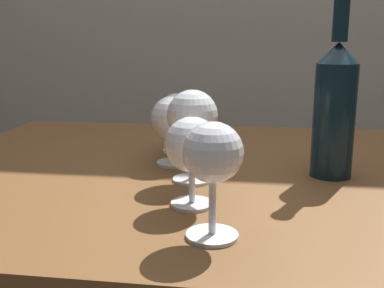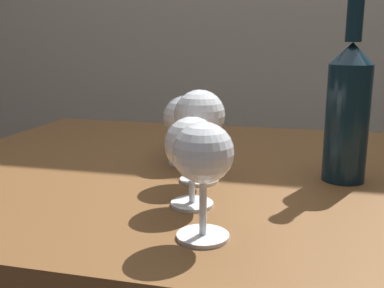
{
  "view_description": "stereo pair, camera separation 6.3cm",
  "coord_description": "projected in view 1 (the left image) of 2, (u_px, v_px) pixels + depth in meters",
  "views": [
    {
      "loc": [
        -0.02,
        -0.81,
        0.95
      ],
      "look_at": [
        -0.11,
        -0.2,
        0.8
      ],
      "focal_mm": 42.63,
      "sensor_mm": 36.0,
      "label": 1
    },
    {
      "loc": [
        0.04,
        -0.8,
        0.95
      ],
      "look_at": [
        -0.11,
        -0.2,
        0.8
      ],
      "focal_mm": 42.63,
      "sensor_mm": 36.0,
      "label": 2
    }
  ],
  "objects": [
    {
      "name": "wine_glass_white",
      "position": [
        192.0,
        117.0,
        0.74
      ],
      "size": [
        0.08,
        0.08,
        0.15
      ],
      "color": "white",
      "rests_on": "dining_table"
    },
    {
      "name": "wine_glass_merlot",
      "position": [
        192.0,
        147.0,
        0.64
      ],
      "size": [
        0.08,
        0.08,
        0.13
      ],
      "color": "white",
      "rests_on": "dining_table"
    },
    {
      "name": "wine_glass_chardonnay",
      "position": [
        213.0,
        156.0,
        0.53
      ],
      "size": [
        0.07,
        0.07,
        0.14
      ],
      "color": "white",
      "rests_on": "dining_table"
    },
    {
      "name": "dining_table",
      "position": [
        266.0,
        214.0,
        0.85
      ],
      "size": [
        1.33,
        0.84,
        0.71
      ],
      "color": "brown",
      "rests_on": "ground_plane"
    },
    {
      "name": "wine_glass_port",
      "position": [
        176.0,
        113.0,
        0.95
      ],
      "size": [
        0.07,
        0.07,
        0.12
      ],
      "color": "white",
      "rests_on": "dining_table"
    },
    {
      "name": "wine_bottle",
      "position": [
        335.0,
        107.0,
        0.77
      ],
      "size": [
        0.07,
        0.07,
        0.31
      ],
      "color": "#0F232D",
      "rests_on": "dining_table"
    },
    {
      "name": "wine_glass_pinot",
      "position": [
        174.0,
        121.0,
        0.85
      ],
      "size": [
        0.09,
        0.09,
        0.13
      ],
      "color": "white",
      "rests_on": "dining_table"
    }
  ]
}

